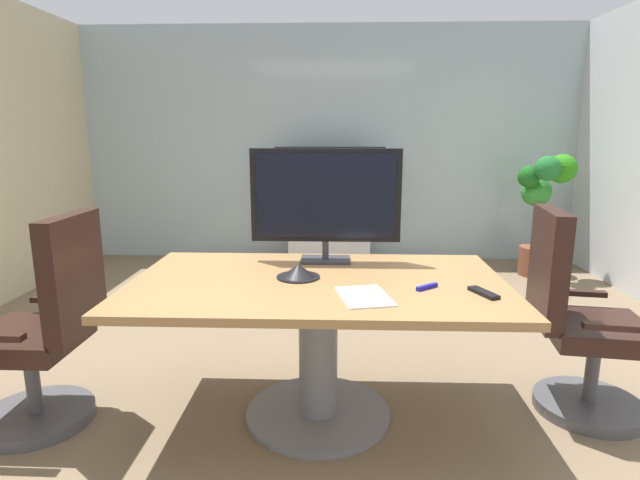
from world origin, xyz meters
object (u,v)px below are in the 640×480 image
Objects in this scene: office_chair_left at (46,340)px; wall_display_unit at (329,225)px; tv_monitor at (326,199)px; potted_plant at (542,204)px; conference_table at (318,317)px; conference_phone at (298,272)px; office_chair_right at (577,330)px; remote_control at (484,293)px.

office_chair_left is 0.83× the size of wall_display_unit.
tv_monitor reaches higher than potted_plant.
conference_table is 0.25m from conference_phone.
office_chair_left is 1.30× the size of tv_monitor.
conference_phone is (-0.13, -0.35, -0.33)m from tv_monitor.
tv_monitor is at bearing 69.70° from conference_phone.
office_chair_right is 2.81m from potted_plant.
office_chair_left is at bearing -173.18° from conference_phone.
remote_control is (0.76, -0.21, 0.21)m from conference_table.
conference_table is 8.46× the size of conference_phone.
conference_phone is at bearing 101.22° from office_chair_right.
wall_display_unit reaches higher than remote_control.
potted_plant reaches higher than remote_control.
conference_phone is (1.26, 0.15, 0.32)m from office_chair_left.
potted_plant is at bearing 41.53° from remote_control.
wall_display_unit is (-0.03, 2.78, -0.67)m from tv_monitor.
potted_plant is (0.82, 2.68, 0.29)m from office_chair_right.
office_chair_left is 1.31m from conference_phone.
wall_display_unit is 5.95× the size of conference_phone.
conference_phone reaches higher than remote_control.
office_chair_right is 0.83× the size of wall_display_unit.
potted_plant reaches higher than conference_table.
wall_display_unit is at bearing 90.12° from conference_table.
potted_plant reaches higher than conference_phone.
office_chair_left is 2.73m from office_chair_right.
remote_control is at bearing 87.94° from office_chair_left.
potted_plant reaches higher than office_chair_right.
conference_table is 1.48× the size of potted_plant.
office_chair_right is 1.51m from tv_monitor.
tv_monitor is (1.38, 0.50, 0.65)m from office_chair_left.
potted_plant is (2.18, -0.36, 0.30)m from wall_display_unit.
wall_display_unit is 1.04× the size of potted_plant.
office_chair_left is 6.41× the size of remote_control.
wall_display_unit is at bearing 32.04° from office_chair_right.
office_chair_left and office_chair_right have the same top height.
office_chair_left is 0.87× the size of potted_plant.
conference_table is at bearing 95.33° from office_chair_left.
office_chair_right is at bearing -11.09° from tv_monitor.
conference_phone is at bearing 97.19° from office_chair_left.
remote_control is at bearing -77.12° from wall_display_unit.
tv_monitor is at bearing -89.32° from wall_display_unit.
office_chair_left is at bearing -175.04° from conference_table.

